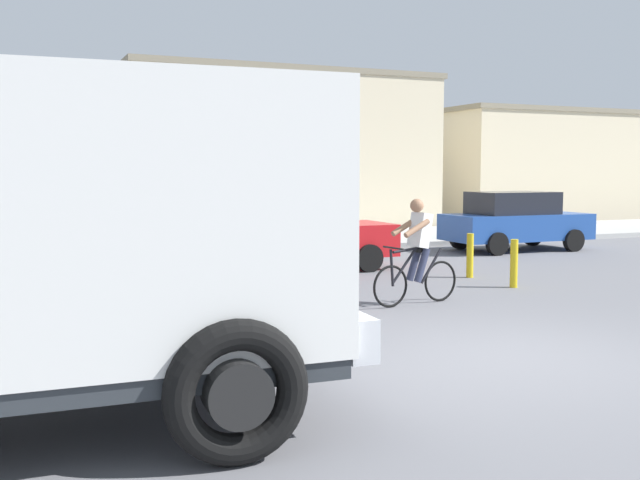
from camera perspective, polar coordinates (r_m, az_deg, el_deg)
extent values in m
plane|color=slate|center=(9.06, 14.55, -8.63)|extent=(120.00, 120.00, 0.00)
cube|color=#ADADA8|center=(21.14, -8.39, -0.34)|extent=(80.00, 5.00, 0.16)
cube|color=#2D3338|center=(6.58, -23.28, -8.64)|extent=(5.19, 2.65, 0.16)
cube|color=silver|center=(6.97, -0.46, -5.91)|extent=(0.33, 2.38, 0.36)
cube|color=black|center=(6.79, -1.66, 6.47)|extent=(0.20, 2.13, 0.70)
torus|color=black|center=(7.95, -11.18, -6.44)|extent=(1.11, 0.28, 1.10)
cylinder|color=black|center=(7.95, -11.18, -6.44)|extent=(0.51, 0.32, 0.50)
torus|color=black|center=(5.53, -6.45, -11.65)|extent=(1.11, 0.28, 1.10)
cylinder|color=black|center=(5.53, -6.45, -11.65)|extent=(0.51, 0.32, 0.50)
torus|color=black|center=(11.73, 5.48, -3.60)|extent=(0.68, 0.15, 0.68)
torus|color=black|center=(12.40, 9.30, -3.16)|extent=(0.68, 0.15, 0.68)
cylinder|color=black|center=(11.87, 6.82, -0.75)|extent=(0.60, 0.14, 0.09)
cylinder|color=black|center=(11.87, 6.58, -1.95)|extent=(0.51, 0.13, 0.57)
cylinder|color=black|center=(12.23, 8.61, -1.99)|extent=(0.44, 0.11, 0.57)
cylinder|color=black|center=(11.71, 5.58, -2.16)|extent=(0.10, 0.06, 0.59)
cylinder|color=black|center=(11.68, 5.69, -0.62)|extent=(0.11, 0.50, 0.03)
cube|color=black|center=(12.07, 7.91, -0.79)|extent=(0.26, 0.16, 0.06)
cube|color=white|center=(12.00, 7.75, 0.76)|extent=(0.34, 0.36, 0.59)
sphere|color=#9E7051|center=(11.93, 7.51, 2.67)|extent=(0.22, 0.22, 0.22)
cylinder|color=#2D334C|center=(11.97, 7.91, -1.95)|extent=(0.32, 0.17, 0.57)
cylinder|color=#9E7051|center=(11.75, 7.51, 0.91)|extent=(0.50, 0.17, 0.29)
cylinder|color=#2D334C|center=(12.12, 7.30, -1.85)|extent=(0.32, 0.17, 0.57)
cylinder|color=#9E7051|center=(12.00, 6.53, 1.02)|extent=(0.50, 0.17, 0.29)
cylinder|color=red|center=(11.34, 1.59, -4.60)|extent=(0.12, 0.12, 0.40)
cylinder|color=white|center=(11.28, 1.60, -2.60)|extent=(0.12, 0.12, 0.40)
cylinder|color=red|center=(11.23, 1.60, -0.58)|extent=(0.12, 0.12, 0.40)
cylinder|color=white|center=(11.19, 1.61, 1.46)|extent=(0.12, 0.12, 0.40)
cylinder|color=red|center=(11.17, 1.61, 3.50)|extent=(0.12, 0.12, 0.40)
cylinder|color=white|center=(11.17, 1.62, 5.55)|extent=(0.12, 0.12, 0.40)
cylinder|color=red|center=(11.18, 1.62, 7.61)|extent=(0.12, 0.12, 0.40)
cylinder|color=white|center=(11.20, 1.63, 9.65)|extent=(0.12, 0.12, 0.40)
cube|color=black|center=(11.35, 1.24, 8.33)|extent=(0.24, 0.20, 0.60)
sphere|color=red|center=(11.45, 0.98, 8.30)|extent=(0.14, 0.14, 0.14)
cube|color=#234C9E|center=(20.77, 14.97, 1.01)|extent=(4.02, 1.76, 0.70)
cube|color=black|center=(20.64, 14.68, 2.80)|extent=(2.22, 1.48, 0.60)
cylinder|color=black|center=(22.23, 16.14, 0.35)|extent=(0.60, 0.19, 0.60)
cylinder|color=black|center=(20.94, 19.05, -0.03)|extent=(0.60, 0.19, 0.60)
cylinder|color=black|center=(20.77, 10.80, 0.13)|extent=(0.60, 0.19, 0.60)
cylinder|color=black|center=(19.38, 13.57, -0.30)|extent=(0.60, 0.19, 0.60)
cube|color=red|center=(16.06, -1.47, -0.04)|extent=(4.03, 1.78, 0.70)
cube|color=black|center=(15.96, -1.98, 2.27)|extent=(2.23, 1.49, 0.60)
cylinder|color=black|center=(17.35, 1.36, -0.80)|extent=(0.60, 0.19, 0.60)
cylinder|color=black|center=(15.82, 3.83, -1.41)|extent=(0.60, 0.19, 0.60)
cylinder|color=black|center=(16.52, -6.55, -1.14)|extent=(0.60, 0.19, 0.60)
cylinder|color=black|center=(14.90, -4.77, -1.83)|extent=(0.60, 0.19, 0.60)
cylinder|color=#2D334C|center=(16.16, 1.37, -0.80)|extent=(0.22, 0.22, 0.85)
cube|color=#338C51|center=(16.10, 1.38, 1.69)|extent=(0.34, 0.22, 0.56)
sphere|color=tan|center=(16.08, 1.38, 3.08)|extent=(0.20, 0.20, 0.20)
cylinder|color=gold|center=(14.14, 14.79, -1.77)|extent=(0.14, 0.14, 0.90)
cylinder|color=gold|center=(15.25, 11.54, -1.19)|extent=(0.14, 0.14, 0.90)
cube|color=beige|center=(27.27, -3.44, 6.58)|extent=(11.12, 5.17, 5.49)
cube|color=gray|center=(27.47, -3.47, 12.52)|extent=(11.34, 5.27, 0.20)
cube|color=beige|center=(36.19, 16.02, 5.41)|extent=(10.99, 7.36, 4.63)
cube|color=gray|center=(36.28, 16.12, 9.23)|extent=(11.21, 7.51, 0.20)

